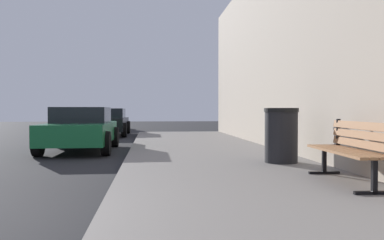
{
  "coord_description": "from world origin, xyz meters",
  "views": [
    {
      "loc": [
        2.55,
        -3.53,
        1.18
      ],
      "look_at": [
        3.48,
        5.55,
        0.96
      ],
      "focal_mm": 37.77,
      "sensor_mm": 36.0,
      "label": 1
    }
  ],
  "objects_px": {
    "car_green": "(81,129)",
    "car_yellow": "(103,119)",
    "bench": "(352,147)",
    "trash_bin": "(281,135)",
    "car_black": "(108,122)"
  },
  "relations": [
    {
      "from": "car_black",
      "to": "car_yellow",
      "type": "bearing_deg",
      "value": -81.33
    },
    {
      "from": "bench",
      "to": "car_green",
      "type": "distance_m",
      "value": 8.11
    },
    {
      "from": "bench",
      "to": "trash_bin",
      "type": "relative_size",
      "value": 1.73
    },
    {
      "from": "bench",
      "to": "trash_bin",
      "type": "height_order",
      "value": "trash_bin"
    },
    {
      "from": "bench",
      "to": "car_black",
      "type": "height_order",
      "value": "car_black"
    },
    {
      "from": "trash_bin",
      "to": "car_green",
      "type": "distance_m",
      "value": 6.23
    },
    {
      "from": "car_yellow",
      "to": "bench",
      "type": "bearing_deg",
      "value": 106.11
    },
    {
      "from": "trash_bin",
      "to": "car_green",
      "type": "relative_size",
      "value": 0.27
    },
    {
      "from": "bench",
      "to": "car_green",
      "type": "relative_size",
      "value": 0.46
    },
    {
      "from": "bench",
      "to": "car_black",
      "type": "distance_m",
      "value": 14.72
    },
    {
      "from": "car_green",
      "to": "car_yellow",
      "type": "distance_m",
      "value": 13.67
    },
    {
      "from": "car_black",
      "to": "car_yellow",
      "type": "height_order",
      "value": "same"
    },
    {
      "from": "trash_bin",
      "to": "car_green",
      "type": "xyz_separation_m",
      "value": [
        -4.57,
        4.23,
        -0.05
      ]
    },
    {
      "from": "car_green",
      "to": "car_yellow",
      "type": "bearing_deg",
      "value": -85.97
    },
    {
      "from": "trash_bin",
      "to": "car_black",
      "type": "height_order",
      "value": "car_black"
    }
  ]
}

